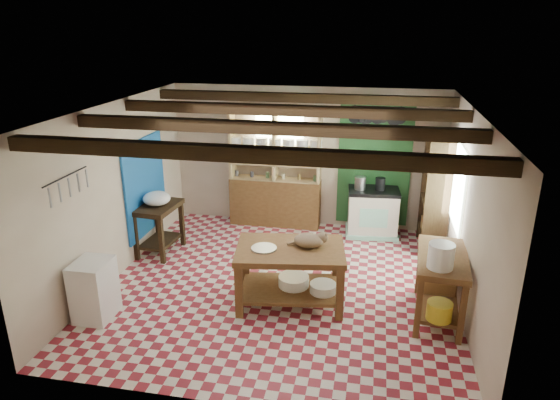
% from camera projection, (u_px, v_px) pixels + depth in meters
% --- Properties ---
extents(floor, '(5.00, 5.00, 0.02)m').
position_uv_depth(floor, '(281.00, 286.00, 7.39)').
color(floor, maroon).
rests_on(floor, ground).
extents(ceiling, '(5.00, 5.00, 0.02)m').
position_uv_depth(ceiling, '(281.00, 109.00, 6.51)').
color(ceiling, '#404145').
rests_on(ceiling, wall_back).
extents(wall_back, '(5.00, 0.04, 2.60)m').
position_uv_depth(wall_back, '(306.00, 157.00, 9.25)').
color(wall_back, beige).
rests_on(wall_back, floor).
extents(wall_front, '(5.00, 0.04, 2.60)m').
position_uv_depth(wall_front, '(230.00, 293.00, 4.64)').
color(wall_front, beige).
rests_on(wall_front, floor).
extents(wall_left, '(0.04, 5.00, 2.60)m').
position_uv_depth(wall_left, '(115.00, 192.00, 7.40)').
color(wall_left, beige).
rests_on(wall_left, floor).
extents(wall_right, '(0.04, 5.00, 2.60)m').
position_uv_depth(wall_right, '(469.00, 215.00, 6.49)').
color(wall_right, beige).
rests_on(wall_right, floor).
extents(ceiling_beams, '(5.00, 3.80, 0.15)m').
position_uv_depth(ceiling_beams, '(281.00, 118.00, 6.55)').
color(ceiling_beams, black).
rests_on(ceiling_beams, ceiling).
extents(blue_wall_patch, '(0.04, 1.40, 1.60)m').
position_uv_depth(blue_wall_patch, '(145.00, 186.00, 8.29)').
color(blue_wall_patch, '#165AA9').
rests_on(blue_wall_patch, wall_left).
extents(green_wall_patch, '(1.30, 0.04, 2.30)m').
position_uv_depth(green_wall_patch, '(374.00, 164.00, 9.02)').
color(green_wall_patch, '#215426').
rests_on(green_wall_patch, wall_back).
extents(window_back, '(0.90, 0.02, 0.80)m').
position_uv_depth(window_back, '(280.00, 135.00, 9.19)').
color(window_back, white).
rests_on(window_back, wall_back).
extents(window_right, '(0.02, 1.30, 1.20)m').
position_uv_depth(window_right, '(457.00, 185.00, 7.39)').
color(window_right, white).
rests_on(window_right, wall_right).
extents(utensil_rail, '(0.06, 0.90, 0.28)m').
position_uv_depth(utensil_rail, '(67.00, 186.00, 6.11)').
color(utensil_rail, black).
rests_on(utensil_rail, wall_left).
extents(pot_rack, '(0.86, 0.12, 0.36)m').
position_uv_depth(pot_rack, '(377.00, 117.00, 8.32)').
color(pot_rack, black).
rests_on(pot_rack, ceiling).
extents(shelving_unit, '(1.70, 0.34, 2.20)m').
position_uv_depth(shelving_unit, '(275.00, 169.00, 9.25)').
color(shelving_unit, tan).
rests_on(shelving_unit, floor).
extents(tall_rack, '(0.40, 0.86, 2.00)m').
position_uv_depth(tall_rack, '(435.00, 192.00, 8.30)').
color(tall_rack, black).
rests_on(tall_rack, floor).
extents(work_table, '(1.57, 1.17, 0.82)m').
position_uv_depth(work_table, '(290.00, 275.00, 6.82)').
color(work_table, brown).
rests_on(work_table, floor).
extents(stove, '(0.93, 0.67, 0.87)m').
position_uv_depth(stove, '(372.00, 212.00, 8.99)').
color(stove, beige).
rests_on(stove, floor).
extents(prep_table, '(0.64, 0.88, 0.85)m').
position_uv_depth(prep_table, '(159.00, 229.00, 8.31)').
color(prep_table, black).
rests_on(prep_table, floor).
extents(white_cabinet, '(0.45, 0.54, 0.80)m').
position_uv_depth(white_cabinet, '(94.00, 290.00, 6.47)').
color(white_cabinet, white).
rests_on(white_cabinet, floor).
extents(right_counter, '(0.71, 1.28, 0.88)m').
position_uv_depth(right_counter, '(439.00, 286.00, 6.47)').
color(right_counter, brown).
rests_on(right_counter, floor).
extents(cat, '(0.49, 0.42, 0.18)m').
position_uv_depth(cat, '(309.00, 240.00, 6.69)').
color(cat, '#977858').
rests_on(cat, work_table).
extents(steel_tray, '(0.39, 0.39, 0.02)m').
position_uv_depth(steel_tray, '(264.00, 248.00, 6.65)').
color(steel_tray, '#96979D').
rests_on(steel_tray, work_table).
extents(basin_large, '(0.48, 0.48, 0.15)m').
position_uv_depth(basin_large, '(294.00, 281.00, 6.90)').
color(basin_large, white).
rests_on(basin_large, work_table).
extents(basin_small, '(0.41, 0.41, 0.13)m').
position_uv_depth(basin_small, '(323.00, 288.00, 6.75)').
color(basin_small, white).
rests_on(basin_small, work_table).
extents(kettle_left, '(0.21, 0.21, 0.23)m').
position_uv_depth(kettle_left, '(360.00, 183.00, 8.83)').
color(kettle_left, '#96979D').
rests_on(kettle_left, stove).
extents(kettle_right, '(0.19, 0.19, 0.22)m').
position_uv_depth(kettle_right, '(380.00, 184.00, 8.80)').
color(kettle_right, black).
rests_on(kettle_right, stove).
extents(enamel_bowl, '(0.48, 0.48, 0.22)m').
position_uv_depth(enamel_bowl, '(157.00, 198.00, 8.12)').
color(enamel_bowl, white).
rests_on(enamel_bowl, prep_table).
extents(white_bucket, '(0.33, 0.33, 0.31)m').
position_uv_depth(white_bucket, '(441.00, 256.00, 5.96)').
color(white_bucket, white).
rests_on(white_bucket, right_counter).
extents(wicker_basket, '(0.46, 0.38, 0.31)m').
position_uv_depth(wicker_basket, '(438.00, 279.00, 6.76)').
color(wicker_basket, '#AC7C45').
rests_on(wicker_basket, right_counter).
extents(yellow_tub, '(0.33, 0.33, 0.23)m').
position_uv_depth(yellow_tub, '(439.00, 311.00, 6.09)').
color(yellow_tub, gold).
rests_on(yellow_tub, right_counter).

